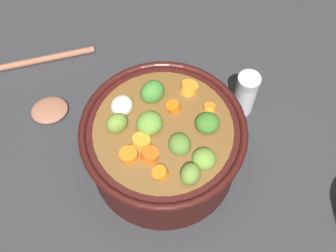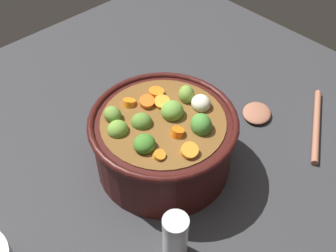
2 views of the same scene
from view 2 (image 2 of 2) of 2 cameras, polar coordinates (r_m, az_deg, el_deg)
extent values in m
plane|color=#2D2D30|center=(0.76, -0.61, -5.24)|extent=(1.10, 1.10, 0.00)
cylinder|color=#38110F|center=(0.71, -0.64, -2.44)|extent=(0.24, 0.24, 0.11)
torus|color=#38110F|center=(0.67, -0.68, 0.70)|extent=(0.25, 0.25, 0.01)
cylinder|color=brown|center=(0.71, -0.64, -2.18)|extent=(0.21, 0.21, 0.11)
ellipsoid|color=olive|center=(0.68, -7.81, 1.60)|extent=(0.03, 0.04, 0.03)
ellipsoid|color=olive|center=(0.71, 2.61, 4.43)|extent=(0.04, 0.04, 0.03)
ellipsoid|color=#619236|center=(0.67, 0.81, 1.99)|extent=(0.05, 0.06, 0.03)
ellipsoid|color=#3C7425|center=(0.63, -3.33, -2.52)|extent=(0.05, 0.05, 0.03)
ellipsoid|color=#557D2E|center=(0.67, -3.72, 0.53)|extent=(0.05, 0.05, 0.03)
ellipsoid|color=#448333|center=(0.66, 4.69, 0.15)|extent=(0.05, 0.05, 0.04)
ellipsoid|color=olive|center=(0.66, -7.08, -0.53)|extent=(0.04, 0.04, 0.03)
cylinder|color=orange|center=(0.62, 2.98, -3.61)|extent=(0.04, 0.04, 0.03)
cylinder|color=orange|center=(0.62, -1.29, -4.19)|extent=(0.02, 0.02, 0.02)
cylinder|color=orange|center=(0.70, -0.85, 3.23)|extent=(0.04, 0.04, 0.02)
cylinder|color=orange|center=(0.70, -5.51, 3.22)|extent=(0.03, 0.03, 0.02)
cylinder|color=orange|center=(0.70, -2.99, 3.24)|extent=(0.04, 0.04, 0.02)
cylinder|color=orange|center=(0.65, 1.31, -1.04)|extent=(0.03, 0.02, 0.02)
cylinder|color=orange|center=(0.72, -1.66, 4.58)|extent=(0.03, 0.03, 0.02)
ellipsoid|color=beige|center=(0.69, 4.65, 3.19)|extent=(0.04, 0.05, 0.03)
ellipsoid|color=#965C44|center=(0.86, 12.38, 1.80)|extent=(0.09, 0.08, 0.01)
cylinder|color=#965C44|center=(0.87, 20.16, 0.16)|extent=(0.18, 0.12, 0.01)
cylinder|color=silver|center=(0.62, 1.02, -15.75)|extent=(0.04, 0.04, 0.08)
cylinder|color=#B7B7BC|center=(0.58, 1.08, -13.59)|extent=(0.04, 0.04, 0.02)
camera|label=1|loc=(0.69, -35.86, 46.99)|focal=45.72mm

